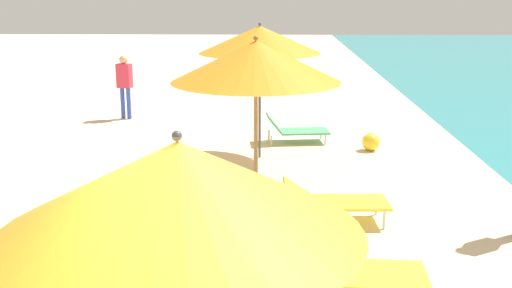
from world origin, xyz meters
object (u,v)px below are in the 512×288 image
(umbrella_nearest, at_px, (179,189))
(lounger_farthest_shoreside, at_px, (295,129))
(beach_ball, at_px, (371,142))
(lounger_second_shoreside, at_px, (334,200))
(lounger_second_inland, at_px, (354,270))
(umbrella_second, at_px, (256,62))
(person_walking_near, at_px, (125,81))
(umbrella_farthest, at_px, (260,40))

(umbrella_nearest, distance_m, lounger_farthest_shoreside, 9.96)
(umbrella_nearest, xyz_separation_m, beach_ball, (2.57, 9.07, -2.01))
(umbrella_nearest, xyz_separation_m, lounger_second_shoreside, (1.42, 5.07, -1.86))
(lounger_second_inland, bearing_deg, lounger_farthest_shoreside, 96.57)
(umbrella_second, bearing_deg, person_walking_near, 113.70)
(umbrella_nearest, relative_size, lounger_second_inland, 1.62)
(lounger_second_shoreside, bearing_deg, umbrella_second, -139.33)
(lounger_second_inland, height_order, beach_ball, lounger_second_inland)
(umbrella_farthest, bearing_deg, umbrella_second, -89.48)
(lounger_second_shoreside, height_order, person_walking_near, person_walking_near)
(lounger_second_shoreside, xyz_separation_m, lounger_second_inland, (-0.00, -2.20, -0.02))
(lounger_second_shoreside, xyz_separation_m, lounger_farthest_shoreside, (-0.39, 4.65, -0.04))
(beach_ball, bearing_deg, umbrella_second, -114.07)
(umbrella_farthest, bearing_deg, umbrella_nearest, -91.95)
(person_walking_near, bearing_deg, umbrella_second, -141.20)
(lounger_second_inland, height_order, umbrella_farthest, umbrella_farthest)
(umbrella_nearest, bearing_deg, lounger_second_shoreside, 74.30)
(umbrella_nearest, height_order, beach_ball, umbrella_nearest)
(umbrella_nearest, height_order, lounger_farthest_shoreside, umbrella_nearest)
(lounger_second_inland, bearing_deg, person_walking_near, 119.91)
(lounger_farthest_shoreside, xyz_separation_m, person_walking_near, (-4.21, 2.33, 0.69))
(umbrella_nearest, relative_size, lounger_farthest_shoreside, 1.81)
(lounger_second_shoreside, height_order, lounger_farthest_shoreside, lounger_farthest_shoreside)
(lounger_second_shoreside, height_order, beach_ball, lounger_second_shoreside)
(umbrella_second, xyz_separation_m, umbrella_farthest, (-0.04, 4.43, -0.11))
(umbrella_second, distance_m, lounger_second_shoreside, 2.57)
(umbrella_farthest, relative_size, lounger_farthest_shoreside, 1.88)
(umbrella_second, relative_size, umbrella_farthest, 1.04)
(umbrella_second, distance_m, umbrella_farthest, 4.43)
(umbrella_nearest, bearing_deg, umbrella_second, 85.36)
(umbrella_nearest, distance_m, umbrella_second, 4.08)
(umbrella_second, xyz_separation_m, beach_ball, (2.24, 5.01, -2.24))
(lounger_second_inland, distance_m, umbrella_farthest, 6.07)
(person_walking_near, bearing_deg, beach_ball, -102.34)
(umbrella_farthest, bearing_deg, lounger_second_shoreside, -71.62)
(lounger_second_inland, xyz_separation_m, umbrella_farthest, (-1.13, 5.62, 2.00))
(umbrella_nearest, distance_m, beach_ball, 9.64)
(umbrella_second, relative_size, lounger_second_inland, 1.75)
(person_walking_near, height_order, beach_ball, person_walking_near)
(lounger_second_inland, relative_size, beach_ball, 4.24)
(person_walking_near, xyz_separation_m, beach_ball, (5.75, -2.99, -0.80))
(lounger_farthest_shoreside, distance_m, person_walking_near, 4.86)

